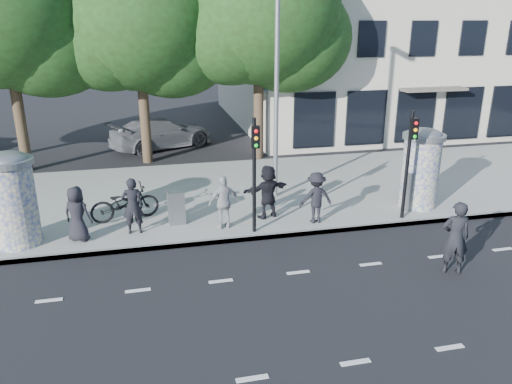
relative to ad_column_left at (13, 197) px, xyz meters
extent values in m
plane|color=black|center=(7.20, -4.50, -1.54)|extent=(120.00, 120.00, 0.00)
cube|color=gray|center=(7.20, 3.00, -1.46)|extent=(40.00, 8.00, 0.15)
cube|color=slate|center=(7.20, -0.95, -1.46)|extent=(40.00, 0.10, 0.16)
cube|color=silver|center=(7.20, -6.70, -1.53)|extent=(32.00, 0.12, 0.01)
cube|color=silver|center=(7.20, -3.10, -1.53)|extent=(32.00, 0.12, 0.01)
cylinder|color=beige|center=(0.00, 0.00, -0.24)|extent=(1.20, 1.20, 2.30)
cylinder|color=slate|center=(0.00, 0.00, 0.99)|extent=(1.36, 1.36, 0.16)
ellipsoid|color=slate|center=(0.00, 0.00, 1.07)|extent=(1.10, 1.10, 0.38)
cylinder|color=beige|center=(12.40, 0.20, -0.24)|extent=(1.20, 1.20, 2.30)
cylinder|color=slate|center=(12.40, 0.20, 0.99)|extent=(1.36, 1.36, 0.16)
ellipsoid|color=slate|center=(12.40, 0.20, 1.07)|extent=(1.10, 1.10, 0.38)
cylinder|color=black|center=(6.60, -0.65, 0.31)|extent=(0.11, 0.11, 3.40)
cube|color=black|center=(6.60, -0.83, 1.51)|extent=(0.22, 0.14, 0.62)
cylinder|color=black|center=(11.40, -0.65, 0.31)|extent=(0.11, 0.11, 3.40)
cube|color=black|center=(11.40, -0.83, 1.51)|extent=(0.22, 0.14, 0.62)
cylinder|color=slate|center=(8.00, 2.20, 2.61)|extent=(0.16, 0.16, 8.00)
cylinder|color=#38281C|center=(-1.30, 8.00, 0.82)|extent=(0.44, 0.44, 4.73)
ellipsoid|color=#1C3112|center=(-1.30, 8.00, 4.97)|extent=(7.20, 7.20, 6.12)
cylinder|color=#38281C|center=(3.70, 8.20, 0.67)|extent=(0.44, 0.44, 4.41)
ellipsoid|color=#1C3112|center=(3.70, 8.20, 4.54)|extent=(6.80, 6.80, 5.78)
cylinder|color=#38281C|center=(8.70, 7.80, 0.76)|extent=(0.44, 0.44, 4.59)
ellipsoid|color=#1C3112|center=(8.70, 7.80, 4.79)|extent=(7.00, 7.00, 5.95)
cube|color=beige|center=(19.20, 15.50, 4.46)|extent=(20.00, 15.00, 12.00)
cube|color=black|center=(19.20, 7.95, 0.06)|extent=(18.00, 0.10, 2.60)
cube|color=#59544C|center=(17.20, 7.60, 1.36)|extent=(3.20, 0.90, 0.12)
cube|color=#194C8C|center=(9.70, 7.95, 1.66)|extent=(1.60, 0.06, 0.30)
imported|color=black|center=(1.62, -0.16, -0.58)|extent=(0.93, 0.79, 1.61)
imported|color=black|center=(3.14, 0.03, -0.54)|extent=(0.62, 0.41, 1.69)
imported|color=black|center=(8.60, -0.37, -0.59)|extent=(1.05, 0.63, 1.60)
imported|color=#9E9FA1|center=(5.78, -0.20, -0.57)|extent=(1.03, 0.69, 1.63)
imported|color=black|center=(7.26, 0.36, -0.53)|extent=(1.68, 1.04, 1.71)
imported|color=black|center=(11.01, -3.94, -0.58)|extent=(0.80, 0.64, 1.92)
imported|color=black|center=(2.87, 1.13, -0.83)|extent=(1.18, 2.22, 1.11)
cube|color=slate|center=(4.41, 0.46, -0.87)|extent=(0.52, 0.40, 1.04)
cube|color=slate|center=(12.12, 0.01, -0.74)|extent=(0.65, 0.49, 1.29)
imported|color=#595C61|center=(4.44, 10.70, -0.80)|extent=(4.00, 5.49, 1.48)
camera|label=1|loc=(3.63, -13.90, 4.65)|focal=35.00mm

